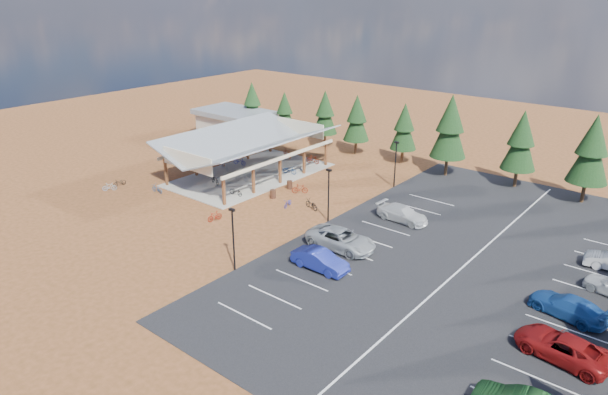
% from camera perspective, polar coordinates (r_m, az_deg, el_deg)
% --- Properties ---
extents(ground, '(140.00, 140.00, 0.00)m').
position_cam_1_polar(ground, '(52.14, -3.18, -1.82)').
color(ground, brown).
rests_on(ground, ground).
extents(asphalt_lot, '(27.00, 44.00, 0.04)m').
position_cam_1_polar(asphalt_lot, '(45.57, 17.12, -6.35)').
color(asphalt_lot, black).
rests_on(asphalt_lot, ground).
extents(concrete_pad, '(10.60, 18.60, 0.10)m').
position_cam_1_polar(concrete_pad, '(63.32, -5.63, 2.41)').
color(concrete_pad, gray).
rests_on(concrete_pad, ground).
extents(bike_pavilion, '(11.65, 19.40, 4.97)m').
position_cam_1_polar(bike_pavilion, '(62.20, -5.76, 5.70)').
color(bike_pavilion, '#582619').
rests_on(bike_pavilion, concrete_pad).
extents(outbuilding, '(11.00, 7.00, 3.90)m').
position_cam_1_polar(outbuilding, '(79.81, -7.33, 7.79)').
color(outbuilding, '#ADA593').
rests_on(outbuilding, ground).
extents(lamp_post_0, '(0.50, 0.25, 5.14)m').
position_cam_1_polar(lamp_post_0, '(41.23, -7.47, -3.96)').
color(lamp_post_0, black).
rests_on(lamp_post_0, ground).
extents(lamp_post_1, '(0.50, 0.25, 5.14)m').
position_cam_1_polar(lamp_post_1, '(49.50, 2.60, 0.62)').
color(lamp_post_1, black).
rests_on(lamp_post_1, ground).
extents(lamp_post_2, '(0.50, 0.25, 5.14)m').
position_cam_1_polar(lamp_post_2, '(59.06, 9.61, 3.80)').
color(lamp_post_2, black).
rests_on(lamp_post_2, ground).
extents(trash_bin_0, '(0.60, 0.60, 0.90)m').
position_cam_1_polar(trash_bin_0, '(56.06, -3.29, 0.37)').
color(trash_bin_0, '#3E2216').
rests_on(trash_bin_0, ground).
extents(trash_bin_1, '(0.60, 0.60, 0.90)m').
position_cam_1_polar(trash_bin_1, '(58.62, -1.52, 1.36)').
color(trash_bin_1, '#3E2216').
rests_on(trash_bin_1, ground).
extents(pine_0, '(3.27, 3.27, 7.62)m').
position_cam_1_polar(pine_0, '(80.75, -5.47, 9.94)').
color(pine_0, '#382314').
rests_on(pine_0, ground).
extents(pine_1, '(2.96, 2.96, 6.89)m').
position_cam_1_polar(pine_1, '(76.96, -2.05, 9.11)').
color(pine_1, '#382314').
rests_on(pine_1, ground).
extents(pine_2, '(3.30, 3.30, 7.69)m').
position_cam_1_polar(pine_2, '(73.45, 2.22, 8.91)').
color(pine_2, '#382314').
rests_on(pine_2, ground).
extents(pine_3, '(3.33, 3.33, 7.77)m').
position_cam_1_polar(pine_3, '(70.26, 5.57, 8.29)').
color(pine_3, '#382314').
rests_on(pine_3, ground).
extents(pine_4, '(3.22, 3.22, 7.49)m').
position_cam_1_polar(pine_4, '(67.34, 10.50, 7.32)').
color(pine_4, '#382314').
rests_on(pine_4, ground).
extents(pine_5, '(4.05, 4.05, 9.44)m').
position_cam_1_polar(pine_5, '(63.43, 15.13, 7.19)').
color(pine_5, '#382314').
rests_on(pine_5, ground).
extents(pine_6, '(3.65, 3.65, 8.50)m').
position_cam_1_polar(pine_6, '(62.17, 21.89, 5.56)').
color(pine_6, '#382314').
rests_on(pine_6, ground).
extents(pine_7, '(3.91, 3.91, 9.10)m').
position_cam_1_polar(pine_7, '(60.24, 28.04, 4.47)').
color(pine_7, '#382314').
rests_on(pine_7, ground).
extents(bike_0, '(1.91, 1.16, 0.95)m').
position_cam_1_polar(bike_0, '(60.54, -9.34, 1.85)').
color(bike_0, black).
rests_on(bike_0, concrete_pad).
extents(bike_1, '(1.74, 0.81, 1.01)m').
position_cam_1_polar(bike_1, '(64.83, -8.36, 3.26)').
color(bike_1, gray).
rests_on(bike_1, concrete_pad).
extents(bike_2, '(1.84, 0.91, 0.93)m').
position_cam_1_polar(bike_2, '(66.76, -6.81, 3.83)').
color(bike_2, navy).
rests_on(bike_2, concrete_pad).
extents(bike_3, '(1.92, 1.08, 1.11)m').
position_cam_1_polar(bike_3, '(69.22, -1.80, 4.68)').
color(bike_3, maroon).
rests_on(bike_3, concrete_pad).
extents(bike_4, '(1.74, 0.69, 0.90)m').
position_cam_1_polar(bike_4, '(56.87, -7.20, 0.65)').
color(bike_4, black).
rests_on(bike_4, concrete_pad).
extents(bike_5, '(1.70, 0.98, 0.99)m').
position_cam_1_polar(bike_5, '(60.91, -6.54, 2.14)').
color(bike_5, gray).
rests_on(bike_5, concrete_pad).
extents(bike_6, '(1.85, 0.99, 0.92)m').
position_cam_1_polar(bike_6, '(63.05, -1.54, 2.92)').
color(bike_6, navy).
rests_on(bike_6, concrete_pad).
extents(bike_7, '(1.81, 0.78, 1.05)m').
position_cam_1_polar(bike_7, '(66.74, 0.93, 4.03)').
color(bike_7, maroon).
rests_on(bike_7, concrete_pad).
extents(bike_8, '(0.55, 1.55, 0.81)m').
position_cam_1_polar(bike_8, '(62.80, -18.84, 1.52)').
color(bike_8, black).
rests_on(bike_8, ground).
extents(bike_9, '(1.25, 1.44, 0.90)m').
position_cam_1_polar(bike_9, '(61.64, -19.81, 1.07)').
color(bike_9, '#9CA0A4').
rests_on(bike_9, ground).
extents(bike_10, '(1.64, 0.60, 0.85)m').
position_cam_1_polar(bike_10, '(59.57, -15.22, 0.89)').
color(bike_10, '#235595').
rests_on(bike_10, ground).
extents(bike_11, '(0.67, 1.61, 0.94)m').
position_cam_1_polar(bike_11, '(51.24, -9.38, -1.94)').
color(bike_11, maroon).
rests_on(bike_11, ground).
extents(bike_14, '(0.93, 1.62, 0.81)m').
position_cam_1_polar(bike_14, '(53.76, -1.71, -0.59)').
color(bike_14, navy).
rests_on(bike_14, ground).
extents(bike_15, '(1.64, 1.46, 1.03)m').
position_cam_1_polar(bike_15, '(57.23, -0.44, 0.93)').
color(bike_15, maroon).
rests_on(bike_15, ground).
extents(bike_16, '(2.00, 1.17, 0.99)m').
position_cam_1_polar(bike_16, '(53.19, 0.78, -0.72)').
color(bike_16, black).
rests_on(bike_16, ground).
extents(car_1, '(4.71, 1.69, 1.55)m').
position_cam_1_polar(car_1, '(41.95, 1.70, -6.61)').
color(car_1, navy).
rests_on(car_1, asphalt_lot).
extents(car_2, '(6.07, 2.91, 1.67)m').
position_cam_1_polar(car_2, '(45.21, 3.91, -4.40)').
color(car_2, '#989C9F').
rests_on(car_2, asphalt_lot).
extents(car_3, '(5.07, 2.26, 1.45)m').
position_cam_1_polar(car_3, '(51.16, 10.31, -1.68)').
color(car_3, silver).
rests_on(car_3, asphalt_lot).
extents(car_6, '(5.76, 3.25, 1.52)m').
position_cam_1_polar(car_6, '(36.14, 25.55, -14.02)').
color(car_6, maroon).
rests_on(car_6, asphalt_lot).
extents(car_7, '(5.40, 3.07, 1.47)m').
position_cam_1_polar(car_7, '(40.38, 26.03, -10.25)').
color(car_7, '#1A4790').
rests_on(car_7, asphalt_lot).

